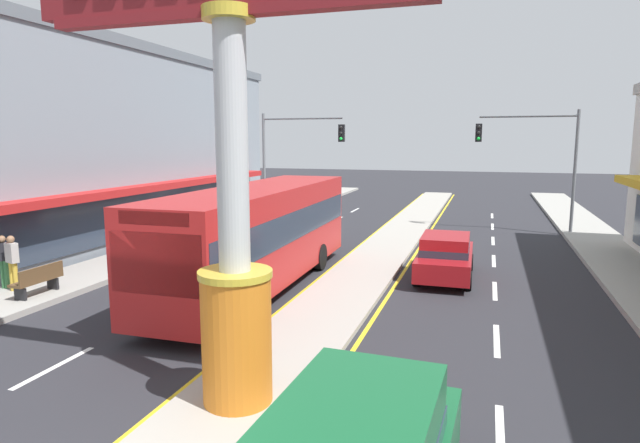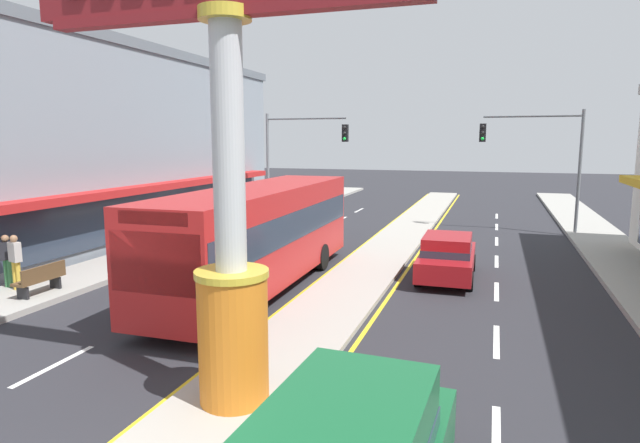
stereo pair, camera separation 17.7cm
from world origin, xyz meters
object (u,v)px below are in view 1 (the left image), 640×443
at_px(sedan_mid_left_lane, 303,209).
at_px(pedestrian_far_side, 3,259).
at_px(sedan_far_right_lane, 445,256).
at_px(pedestrian_near_kerb, 12,260).
at_px(traffic_light_right_side, 538,150).
at_px(street_bench, 38,279).
at_px(bus_near_left_lane, 258,231).
at_px(district_sign, 232,160).
at_px(traffic_light_left_side, 293,149).
at_px(storefront_left, 74,144).

relative_size(sedan_mid_left_lane, pedestrian_far_side, 2.61).
bearing_deg(pedestrian_far_side, sedan_mid_left_lane, 76.60).
height_order(sedan_far_right_lane, pedestrian_near_kerb, pedestrian_near_kerb).
xyz_separation_m(traffic_light_right_side, sedan_mid_left_lane, (-12.48, 0.11, -3.46)).
bearing_deg(street_bench, pedestrian_far_side, 170.86).
relative_size(bus_near_left_lane, pedestrian_near_kerb, 6.58).
bearing_deg(district_sign, sedan_far_right_lane, 74.76).
height_order(street_bench, pedestrian_near_kerb, pedestrian_near_kerb).
relative_size(traffic_light_left_side, traffic_light_right_side, 1.00).
xyz_separation_m(traffic_light_left_side, pedestrian_near_kerb, (-3.15, -15.84, -3.10)).
height_order(traffic_light_right_side, sedan_far_right_lane, traffic_light_right_side).
relative_size(sedan_far_right_lane, pedestrian_far_side, 2.61).
bearing_deg(pedestrian_near_kerb, traffic_light_right_side, 46.17).
distance_m(sedan_mid_left_lane, pedestrian_far_side, 17.00).
relative_size(traffic_light_right_side, sedan_mid_left_lane, 1.43).
height_order(district_sign, traffic_light_right_side, district_sign).
height_order(bus_near_left_lane, sedan_mid_left_lane, bus_near_left_lane).
bearing_deg(traffic_light_left_side, street_bench, -97.49).
height_order(traffic_light_left_side, traffic_light_right_side, same).
xyz_separation_m(street_bench, pedestrian_near_kerb, (-1.05, 0.11, 0.50)).
relative_size(street_bench, pedestrian_near_kerb, 0.94).
bearing_deg(sedan_mid_left_lane, pedestrian_near_kerb, -101.63).
relative_size(sedan_far_right_lane, street_bench, 2.70).
bearing_deg(traffic_light_right_side, sedan_mid_left_lane, 179.51).
height_order(storefront_left, traffic_light_right_side, storefront_left).
bearing_deg(traffic_light_right_side, storefront_left, -160.45).
relative_size(traffic_light_left_side, pedestrian_near_kerb, 3.64).
bearing_deg(district_sign, bus_near_left_lane, 111.23).
distance_m(street_bench, pedestrian_near_kerb, 1.16).
height_order(district_sign, traffic_light_left_side, district_sign).
xyz_separation_m(storefront_left, sedan_mid_left_lane, (8.97, 7.73, -3.74)).
distance_m(sedan_mid_left_lane, pedestrian_near_kerb, 17.03).
bearing_deg(pedestrian_near_kerb, storefront_left, 121.75).
distance_m(storefront_left, bus_near_left_lane, 13.86).
height_order(traffic_light_left_side, pedestrian_near_kerb, traffic_light_left_side).
xyz_separation_m(storefront_left, traffic_light_left_side, (8.69, 6.89, -0.29)).
distance_m(traffic_light_right_side, pedestrian_near_kerb, 23.18).
relative_size(storefront_left, pedestrian_near_kerb, 14.61).
bearing_deg(street_bench, sedan_mid_left_lane, 81.92).
bearing_deg(pedestrian_far_side, pedestrian_near_kerb, -15.37).
bearing_deg(bus_near_left_lane, pedestrian_near_kerb, -155.33).
relative_size(traffic_light_left_side, pedestrian_far_side, 3.74).
xyz_separation_m(traffic_light_right_side, bus_near_left_lane, (-9.18, -13.48, -2.38)).
bearing_deg(storefront_left, street_bench, -53.99).
height_order(sedan_far_right_lane, street_bench, sedan_far_right_lane).
relative_size(traffic_light_right_side, bus_near_left_lane, 0.55).
height_order(street_bench, pedestrian_far_side, pedestrian_far_side).
distance_m(storefront_left, street_bench, 11.86).
height_order(traffic_light_right_side, pedestrian_far_side, traffic_light_right_side).
height_order(traffic_light_right_side, bus_near_left_lane, traffic_light_right_side).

